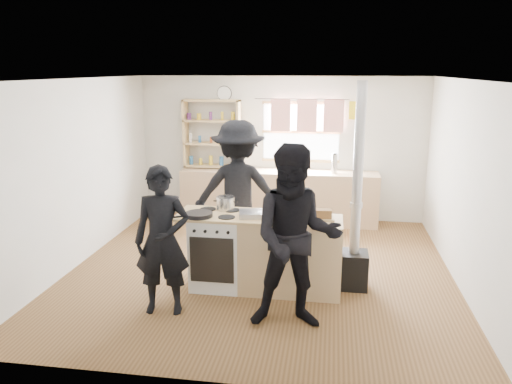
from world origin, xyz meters
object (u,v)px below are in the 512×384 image
(thermos, at_px, (334,164))
(stockpot_counter, at_px, (292,209))
(stockpot_stove, at_px, (226,203))
(person_near_left, at_px, (162,241))
(flue_heater, at_px, (355,236))
(skillet_greens, at_px, (199,214))
(bread_board, at_px, (322,215))
(person_far, at_px, (238,191))
(roast_tray, at_px, (254,214))
(cooking_island, at_px, (266,252))
(person_near_right, at_px, (296,238))

(thermos, distance_m, stockpot_counter, 2.81)
(stockpot_stove, relative_size, person_near_left, 0.14)
(thermos, bearing_deg, flue_heater, -84.24)
(skillet_greens, xyz_separation_m, stockpot_counter, (1.09, 0.17, 0.06))
(skillet_greens, bearing_deg, bread_board, 4.29)
(flue_heater, bearing_deg, skillet_greens, -168.91)
(person_far, bearing_deg, bread_board, 131.79)
(roast_tray, relative_size, person_far, 0.20)
(cooking_island, bearing_deg, thermos, 73.94)
(flue_heater, height_order, person_near_left, flue_heater)
(stockpot_counter, bearing_deg, person_near_left, -150.39)
(stockpot_stove, relative_size, stockpot_counter, 0.84)
(stockpot_stove, xyz_separation_m, person_far, (0.01, 0.78, -0.04))
(stockpot_counter, bearing_deg, person_near_right, -82.74)
(bread_board, xyz_separation_m, person_near_right, (-0.24, -0.79, -0.02))
(bread_board, xyz_separation_m, person_near_left, (-1.68, -0.70, -0.16))
(skillet_greens, height_order, person_near_left, person_near_left)
(flue_heater, bearing_deg, person_far, 154.25)
(bread_board, bearing_deg, cooking_island, 175.09)
(roast_tray, bearing_deg, person_near_left, -142.27)
(cooking_island, relative_size, stockpot_counter, 7.15)
(stockpot_stove, distance_m, person_near_right, 1.39)
(stockpot_stove, bearing_deg, bread_board, -11.07)
(stockpot_stove, distance_m, person_near_left, 1.07)
(thermos, xyz_separation_m, person_near_right, (-0.38, -3.62, -0.10))
(skillet_greens, relative_size, bread_board, 1.47)
(person_near_left, bearing_deg, stockpot_stove, 54.11)
(person_far, bearing_deg, thermos, -133.22)
(person_near_right, bearing_deg, flue_heater, 52.24)
(cooking_island, xyz_separation_m, stockpot_counter, (0.31, 0.01, 0.56))
(flue_heater, distance_m, person_far, 1.77)
(thermos, height_order, person_far, person_far)
(cooking_island, height_order, skillet_greens, skillet_greens)
(thermos, bearing_deg, cooking_island, -106.06)
(skillet_greens, height_order, stockpot_stove, stockpot_stove)
(person_far, bearing_deg, person_near_right, 109.92)
(bread_board, bearing_deg, flue_heater, 32.24)
(roast_tray, bearing_deg, bread_board, 0.54)
(bread_board, bearing_deg, stockpot_counter, 169.55)
(person_near_right, bearing_deg, stockpot_stove, 126.49)
(stockpot_stove, height_order, person_near_right, person_near_right)
(person_near_right, bearing_deg, skillet_greens, 144.00)
(stockpot_stove, height_order, person_far, person_far)
(flue_heater, distance_m, person_near_right, 1.26)
(stockpot_stove, bearing_deg, roast_tray, -31.58)
(person_near_right, bearing_deg, stockpot_counter, 90.97)
(cooking_island, distance_m, roast_tray, 0.52)
(stockpot_counter, distance_m, person_far, 1.25)
(person_near_left, bearing_deg, thermos, 55.12)
(cooking_island, height_order, person_near_left, person_near_left)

